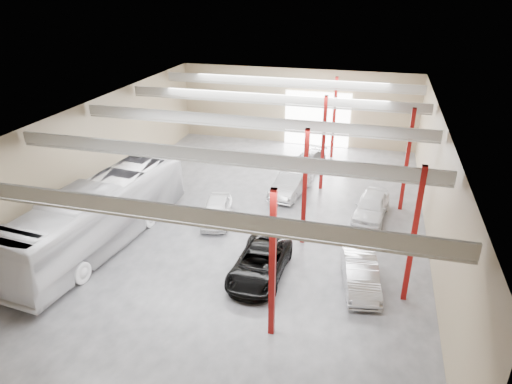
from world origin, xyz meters
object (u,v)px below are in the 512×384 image
at_px(black_sedan, 260,264).
at_px(car_right_far, 371,206).
at_px(coach_bus, 100,214).
at_px(car_row_a, 217,210).
at_px(car_row_b, 291,183).
at_px(car_row_c, 307,161).
at_px(car_right_near, 360,274).

distance_m(black_sedan, car_right_far, 9.82).
relative_size(coach_bus, car_right_far, 2.88).
height_order(black_sedan, car_row_a, black_sedan).
distance_m(black_sedan, car_row_b, 10.51).
bearing_deg(car_row_a, car_row_c, 55.98).
distance_m(coach_bus, car_row_b, 13.51).
xyz_separation_m(coach_bus, black_sedan, (9.73, -0.81, -1.16)).
height_order(car_row_b, car_right_far, car_row_b).
bearing_deg(coach_bus, car_row_a, 44.22).
distance_m(coach_bus, car_right_near, 14.90).
relative_size(car_row_a, car_right_near, 0.95).
bearing_deg(car_right_far, car_row_c, 133.62).
relative_size(black_sedan, car_row_b, 1.07).
xyz_separation_m(black_sedan, car_row_a, (-4.23, 5.20, -0.02)).
xyz_separation_m(coach_bus, car_right_near, (14.85, -0.38, -1.17)).
xyz_separation_m(coach_bus, car_row_b, (9.35, 9.69, -1.08)).
distance_m(car_row_a, car_row_b, 6.55).
xyz_separation_m(car_row_a, car_right_near, (9.35, -4.77, 0.01)).
bearing_deg(car_row_a, black_sedan, -63.13).
height_order(car_row_c, car_right_near, car_right_near).
height_order(car_row_a, car_right_near, car_right_near).
relative_size(black_sedan, car_row_a, 1.25).
distance_m(car_row_a, car_right_far, 10.06).
relative_size(coach_bus, car_row_a, 3.16).
xyz_separation_m(black_sedan, car_right_far, (5.36, 8.23, 0.06)).
height_order(car_row_a, car_right_far, car_right_far).
height_order(black_sedan, car_right_far, car_right_far).
xyz_separation_m(coach_bus, car_right_far, (15.09, 7.42, -1.10)).
bearing_deg(car_row_a, coach_bus, -153.67).
height_order(black_sedan, car_row_b, car_row_b).
height_order(coach_bus, car_right_near, coach_bus).
xyz_separation_m(car_row_a, car_row_b, (3.85, 5.30, 0.10)).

